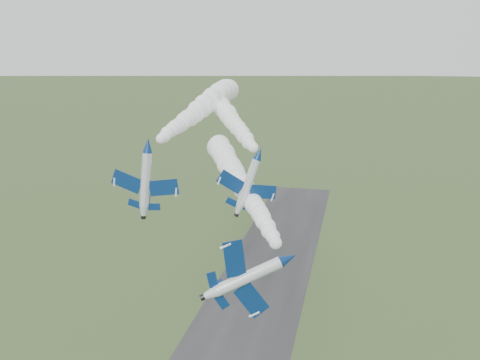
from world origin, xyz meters
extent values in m
cube|color=#2A2A2C|center=(0.00, 30.00, 0.02)|extent=(24.00, 260.00, 0.04)
cylinder|color=silver|center=(15.14, -2.54, 35.45)|extent=(5.57, 8.87, 2.04)
cone|color=navy|center=(17.49, -7.60, 35.45)|extent=(2.82, 2.96, 2.04)
cone|color=silver|center=(12.88, 2.32, 35.45)|extent=(2.64, 2.58, 2.04)
cylinder|color=black|center=(12.43, 3.27, 35.45)|extent=(1.20, 1.01, 1.03)
ellipsoid|color=black|center=(16.60, -4.37, 35.66)|extent=(2.51, 3.32, 1.36)
cube|color=navy|center=(13.63, -2.32, 38.34)|extent=(2.76, 3.08, 4.57)
cube|color=navy|center=(15.67, -1.37, 32.45)|extent=(2.76, 3.08, 4.57)
cube|color=navy|center=(12.73, 1.21, 37.02)|extent=(1.26, 1.41, 2.00)
cube|color=navy|center=(13.82, 1.71, 33.88)|extent=(1.26, 1.41, 2.00)
cube|color=navy|center=(14.54, 1.77, 35.94)|extent=(2.71, 2.46, 0.94)
cylinder|color=silver|center=(-11.24, 15.87, 45.69)|extent=(2.09, 9.41, 1.84)
cone|color=navy|center=(-11.09, 9.96, 45.69)|extent=(1.91, 2.50, 1.84)
cone|color=silver|center=(-11.39, 21.55, 45.69)|extent=(1.90, 2.06, 1.84)
cylinder|color=black|center=(-11.42, 22.67, 45.69)|extent=(0.95, 0.69, 0.93)
ellipsoid|color=black|center=(-11.11, 13.46, 46.32)|extent=(1.31, 3.24, 1.23)
cube|color=navy|center=(-14.61, 16.67, 45.89)|extent=(5.18, 2.81, 0.71)
cube|color=navy|center=(-7.96, 16.85, 45.16)|extent=(5.18, 2.81, 0.71)
cube|color=navy|center=(-13.14, 20.50, 45.89)|extent=(2.26, 1.29, 0.35)
cube|color=navy|center=(-9.60, 20.60, 45.50)|extent=(2.26, 1.29, 0.35)
cube|color=navy|center=(-11.20, 20.29, 47.13)|extent=(0.45, 1.79, 2.45)
cylinder|color=silver|center=(7.44, 17.06, 44.89)|extent=(4.75, 8.06, 1.82)
cone|color=navy|center=(9.38, 12.42, 44.89)|extent=(2.49, 2.63, 1.82)
cone|color=silver|center=(5.58, 21.53, 44.89)|extent=(2.34, 2.28, 1.82)
cylinder|color=black|center=(5.22, 22.41, 44.89)|extent=(1.07, 0.88, 0.92)
ellipsoid|color=black|center=(8.40, 15.24, 45.39)|extent=(2.17, 2.99, 1.22)
cube|color=navy|center=(4.64, 16.72, 45.73)|extent=(4.71, 3.70, 1.61)
cube|color=navy|center=(9.58, 18.78, 43.79)|extent=(4.71, 3.70, 1.61)
cube|color=navy|center=(4.59, 20.20, 45.41)|extent=(2.08, 1.66, 0.74)
cube|color=navy|center=(7.23, 21.29, 44.37)|extent=(2.08, 1.66, 0.74)
cube|color=navy|center=(6.39, 20.70, 46.05)|extent=(1.34, 1.72, 2.00)
camera|label=1|loc=(23.24, -66.35, 62.55)|focal=40.00mm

